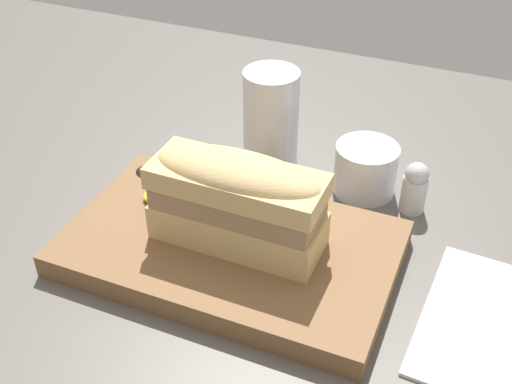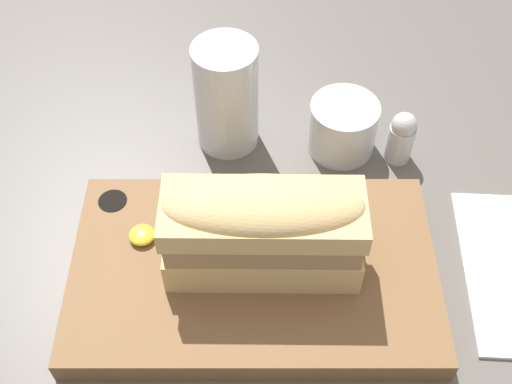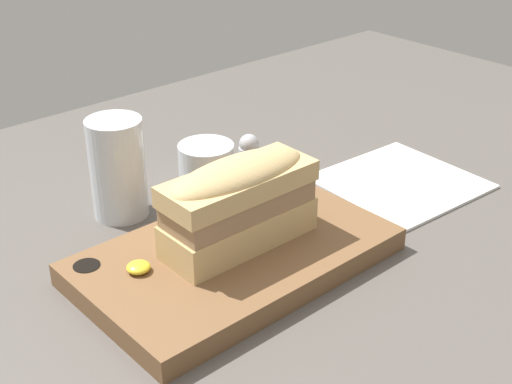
{
  "view_description": "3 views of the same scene",
  "coord_description": "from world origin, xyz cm",
  "px_view_note": "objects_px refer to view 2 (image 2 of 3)",
  "views": [
    {
      "loc": [
        16.6,
        -49.3,
        48.53
      ],
      "look_at": [
        -3.14,
        -2.3,
        11.14
      ],
      "focal_mm": 45.0,
      "sensor_mm": 36.0,
      "label": 1
    },
    {
      "loc": [
        -5.62,
        -35.72,
        55.83
      ],
      "look_at": [
        -5.77,
        1.02,
        10.52
      ],
      "focal_mm": 45.0,
      "sensor_mm": 36.0,
      "label": 2
    },
    {
      "loc": [
        -48.92,
        -54.8,
        46.95
      ],
      "look_at": [
        -2.44,
        -2.63,
        10.19
      ],
      "focal_mm": 50.0,
      "sensor_mm": 36.0,
      "label": 3
    }
  ],
  "objects_px": {
    "wine_glass": "(344,129)",
    "salt_shaker": "(403,137)",
    "water_glass": "(229,102)",
    "serving_board": "(254,271)",
    "sandwich": "(265,227)"
  },
  "relations": [
    {
      "from": "wine_glass",
      "to": "salt_shaker",
      "type": "bearing_deg",
      "value": -14.66
    },
    {
      "from": "water_glass",
      "to": "serving_board",
      "type": "bearing_deg",
      "value": -81.25
    },
    {
      "from": "sandwich",
      "to": "serving_board",
      "type": "bearing_deg",
      "value": -170.12
    },
    {
      "from": "serving_board",
      "to": "sandwich",
      "type": "xyz_separation_m",
      "value": [
        0.01,
        0.0,
        0.07
      ]
    },
    {
      "from": "wine_glass",
      "to": "sandwich",
      "type": "bearing_deg",
      "value": -117.35
    },
    {
      "from": "wine_glass",
      "to": "serving_board",
      "type": "bearing_deg",
      "value": -119.44
    },
    {
      "from": "wine_glass",
      "to": "water_glass",
      "type": "bearing_deg",
      "value": 174.19
    },
    {
      "from": "sandwich",
      "to": "water_glass",
      "type": "distance_m",
      "value": 0.19
    },
    {
      "from": "water_glass",
      "to": "wine_glass",
      "type": "distance_m",
      "value": 0.13
    },
    {
      "from": "serving_board",
      "to": "salt_shaker",
      "type": "distance_m",
      "value": 0.23
    },
    {
      "from": "serving_board",
      "to": "water_glass",
      "type": "bearing_deg",
      "value": 98.75
    },
    {
      "from": "wine_glass",
      "to": "salt_shaker",
      "type": "distance_m",
      "value": 0.06
    },
    {
      "from": "salt_shaker",
      "to": "water_glass",
      "type": "bearing_deg",
      "value": 171.24
    },
    {
      "from": "sandwich",
      "to": "water_glass",
      "type": "bearing_deg",
      "value": 101.51
    },
    {
      "from": "serving_board",
      "to": "water_glass",
      "type": "distance_m",
      "value": 0.2
    }
  ]
}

